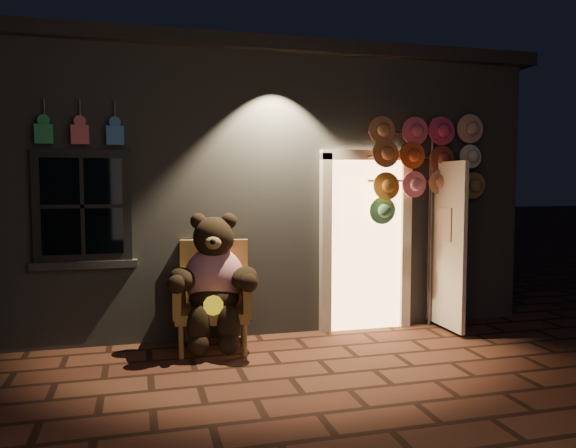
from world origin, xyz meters
name	(u,v)px	position (x,y,z in m)	size (l,w,h in m)	color
ground	(290,378)	(0.00, 0.00, 0.00)	(60.00, 60.00, 0.00)	brown
shop_building	(224,186)	(0.00, 3.99, 1.74)	(7.30, 5.95, 3.51)	slate
wicker_armchair	(214,295)	(-0.55, 1.17, 0.58)	(0.90, 0.83, 1.16)	olive
teddy_bear	(214,281)	(-0.56, 1.03, 0.76)	(1.02, 0.86, 1.42)	#B01234
hat_rack	(424,163)	(2.03, 1.28, 2.04)	(1.48, 0.22, 2.61)	#59595E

